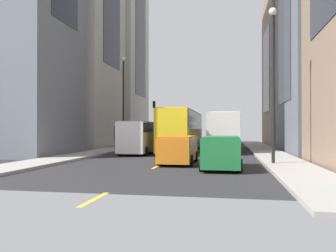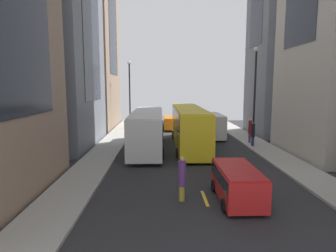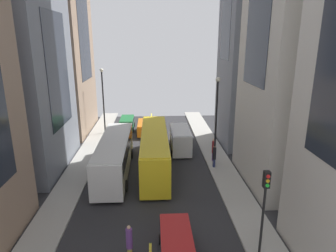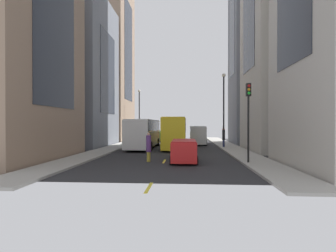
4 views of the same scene
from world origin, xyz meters
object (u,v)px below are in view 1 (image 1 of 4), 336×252
at_px(pedestrian_walking_far, 116,135).
at_px(delivery_van_white, 139,135).
at_px(car_red_2, 187,137).
at_px(pedestrian_waiting_curb, 208,136).
at_px(car_green_1, 221,150).
at_px(pedestrian_crossing_near, 123,136).
at_px(traffic_light_near_corner, 154,114).
at_px(streetcar_yellow, 183,128).
at_px(car_orange_0, 179,147).
at_px(city_bus_white, 224,129).

bearing_deg(pedestrian_walking_far, delivery_van_white, 88.10).
relative_size(car_red_2, pedestrian_waiting_curb, 1.86).
bearing_deg(car_green_1, pedestrian_waiting_curb, -85.08).
distance_m(delivery_van_white, pedestrian_crossing_near, 5.70).
bearing_deg(car_red_2, pedestrian_crossing_near, 69.17).
xyz_separation_m(delivery_van_white, traffic_light_near_corner, (2.76, -17.93, 2.52)).
bearing_deg(car_red_2, pedestrian_waiting_curb, 179.10).
bearing_deg(pedestrian_waiting_curb, delivery_van_white, -155.67).
distance_m(streetcar_yellow, pedestrian_crossing_near, 5.84).
bearing_deg(pedestrian_walking_far, pedestrian_crossing_near, -142.34).
distance_m(streetcar_yellow, car_orange_0, 11.12).
distance_m(car_orange_0, car_green_1, 3.34).
distance_m(delivery_van_white, car_red_2, 17.21).
bearing_deg(car_orange_0, pedestrian_walking_far, -53.68).
distance_m(streetcar_yellow, pedestrian_waiting_curb, 12.76).
height_order(car_red_2, traffic_light_near_corner, traffic_light_near_corner).
relative_size(pedestrian_waiting_curb, pedestrian_walking_far, 0.93).
bearing_deg(pedestrian_waiting_curb, car_green_1, -136.14).
height_order(car_red_2, pedestrian_crossing_near, pedestrian_crossing_near).
relative_size(car_orange_0, traffic_light_near_corner, 0.82).
relative_size(car_green_1, car_red_2, 1.01).
bearing_deg(pedestrian_walking_far, pedestrian_waiting_curb, -163.35).
relative_size(city_bus_white, car_orange_0, 2.54).
height_order(delivery_van_white, pedestrian_walking_far, delivery_van_white).
height_order(car_green_1, pedestrian_waiting_curb, pedestrian_waiting_curb).
height_order(streetcar_yellow, pedestrian_waiting_curb, streetcar_yellow).
bearing_deg(car_green_1, car_orange_0, -41.76).
relative_size(city_bus_white, pedestrian_crossing_near, 5.13).
bearing_deg(pedestrian_waiting_curb, pedestrian_walking_far, -169.76).
distance_m(delivery_van_white, car_orange_0, 7.79).
distance_m(car_red_2, pedestrian_crossing_near, 13.04).
bearing_deg(car_red_2, car_orange_0, 95.81).
xyz_separation_m(delivery_van_white, car_green_1, (-6.67, 8.77, -0.55)).
bearing_deg(city_bus_white, car_orange_0, 78.56).
bearing_deg(streetcar_yellow, pedestrian_waiting_curb, -96.92).
distance_m(streetcar_yellow, traffic_light_near_corner, 14.76).
distance_m(car_red_2, pedestrian_waiting_curb, 2.68).
bearing_deg(city_bus_white, pedestrian_waiting_curb, -79.29).
height_order(car_green_1, car_red_2, car_red_2).
height_order(car_red_2, pedestrian_waiting_curb, pedestrian_waiting_curb).
bearing_deg(city_bus_white, pedestrian_walking_far, 12.84).
height_order(city_bus_white, delivery_van_white, city_bus_white).
distance_m(car_green_1, pedestrian_crossing_near, 16.69).
relative_size(streetcar_yellow, car_orange_0, 2.88).
bearing_deg(city_bus_white, streetcar_yellow, 16.47).
distance_m(car_orange_0, pedestrian_waiting_curb, 23.62).
bearing_deg(delivery_van_white, car_red_2, -95.93).
bearing_deg(pedestrian_crossing_near, traffic_light_near_corner, 41.24).
xyz_separation_m(streetcar_yellow, pedestrian_crossing_near, (5.77, -0.49, -0.77)).
height_order(car_orange_0, pedestrian_waiting_curb, pedestrian_waiting_curb).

